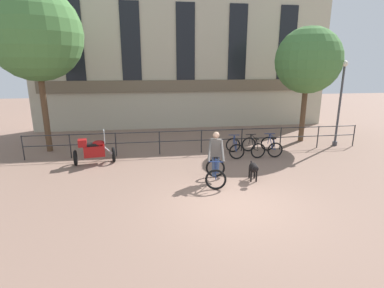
# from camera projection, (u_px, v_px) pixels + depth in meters

# --- Properties ---
(ground_plane) EXTENTS (60.00, 60.00, 0.00)m
(ground_plane) POSITION_uv_depth(u_px,v_px,m) (233.00, 204.00, 8.58)
(ground_plane) COLOR #846656
(canal_railing) EXTENTS (15.05, 0.05, 1.05)m
(canal_railing) POSITION_uv_depth(u_px,v_px,m) (201.00, 137.00, 13.37)
(canal_railing) COLOR #232326
(canal_railing) RESTS_ON ground_plane
(building_facade) EXTENTS (18.00, 0.72, 8.76)m
(building_facade) POSITION_uv_depth(u_px,v_px,m) (185.00, 56.00, 17.95)
(building_facade) COLOR #BCB299
(building_facade) RESTS_ON ground_plane
(cyclist_with_bike) EXTENTS (0.91, 1.29, 1.70)m
(cyclist_with_bike) POSITION_uv_depth(u_px,v_px,m) (216.00, 160.00, 10.02)
(cyclist_with_bike) COLOR black
(cyclist_with_bike) RESTS_ON ground_plane
(dog) EXTENTS (0.35, 0.91, 0.65)m
(dog) POSITION_uv_depth(u_px,v_px,m) (254.00, 168.00, 10.17)
(dog) COLOR black
(dog) RESTS_ON ground_plane
(parked_motorcycle) EXTENTS (1.65, 0.86, 1.35)m
(parked_motorcycle) POSITION_uv_depth(u_px,v_px,m) (94.00, 150.00, 11.90)
(parked_motorcycle) COLOR black
(parked_motorcycle) RESTS_ON ground_plane
(parked_bicycle_near_lamp) EXTENTS (0.80, 1.19, 0.86)m
(parked_bicycle_near_lamp) POSITION_uv_depth(u_px,v_px,m) (235.00, 148.00, 13.03)
(parked_bicycle_near_lamp) COLOR black
(parked_bicycle_near_lamp) RESTS_ON ground_plane
(parked_bicycle_mid_left) EXTENTS (0.72, 1.14, 0.86)m
(parked_bicycle_mid_left) POSITION_uv_depth(u_px,v_px,m) (253.00, 147.00, 13.15)
(parked_bicycle_mid_left) COLOR black
(parked_bicycle_mid_left) RESTS_ON ground_plane
(parked_bicycle_mid_right) EXTENTS (0.76, 1.17, 0.86)m
(parked_bicycle_mid_right) POSITION_uv_depth(u_px,v_px,m) (271.00, 146.00, 13.26)
(parked_bicycle_mid_right) COLOR black
(parked_bicycle_mid_right) RESTS_ON ground_plane
(street_lamp) EXTENTS (0.28, 0.28, 4.04)m
(street_lamp) POSITION_uv_depth(u_px,v_px,m) (340.00, 99.00, 14.17)
(street_lamp) COLOR #424247
(street_lamp) RESTS_ON ground_plane
(tree_canalside_left) EXTENTS (3.90, 3.90, 7.05)m
(tree_canalside_left) POSITION_uv_depth(u_px,v_px,m) (35.00, 34.00, 12.50)
(tree_canalside_left) COLOR brown
(tree_canalside_left) RESTS_ON ground_plane
(tree_canalside_right) EXTENTS (3.20, 3.20, 5.65)m
(tree_canalside_right) POSITION_uv_depth(u_px,v_px,m) (308.00, 61.00, 14.58)
(tree_canalside_right) COLOR brown
(tree_canalside_right) RESTS_ON ground_plane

